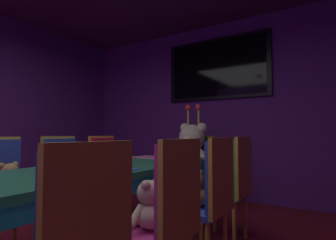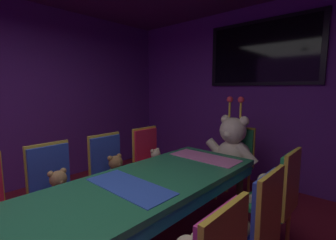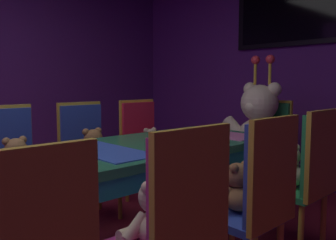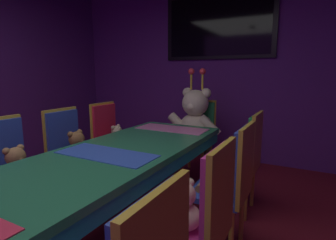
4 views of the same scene
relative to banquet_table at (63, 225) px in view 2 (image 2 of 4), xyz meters
The scene contains 15 objects.
wall_back 3.28m from the banquet_table, 90.00° to the left, with size 5.20×0.12×2.80m, color #59267F.
banquet_table is the anchor object (origin of this frame).
chair_left_3 0.91m from the banquet_table, 161.86° to the left, with size 0.42×0.41×0.98m.
teddy_left_3 0.78m from the banquet_table, 158.52° to the left, with size 0.25×0.33×0.31m.
chair_left_4 1.26m from the banquet_table, 133.32° to the left, with size 0.42×0.41×0.98m.
teddy_left_4 1.16m from the banquet_table, 128.06° to the left, with size 0.26×0.34×0.32m.
chair_left_5 1.77m from the banquet_table, 119.20° to the left, with size 0.42×0.41×0.98m.
teddy_left_5 1.71m from the banquet_table, 115.02° to the left, with size 0.22×0.28×0.27m.
chair_right_4 1.26m from the banquet_table, 46.41° to the left, with size 0.42×0.41×0.98m.
teddy_right_4 1.17m from the banquet_table, 51.50° to the left, with size 0.22×0.29×0.27m.
chair_right_5 1.76m from the banquet_table, 61.86° to the left, with size 0.42×0.41×0.98m.
teddy_right_5 1.70m from the banquet_table, 66.14° to the left, with size 0.23×0.30×0.28m.
throne_chair 2.42m from the banquet_table, 90.00° to the left, with size 0.41×0.42×0.98m.
king_teddy_bear 2.25m from the banquet_table, 90.00° to the left, with size 0.74×0.57×0.95m.
wall_tv 3.40m from the banquet_table, 90.00° to the left, with size 1.69×0.06×0.98m.
Camera 2 is at (1.42, -0.58, 1.50)m, focal length 25.22 mm.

